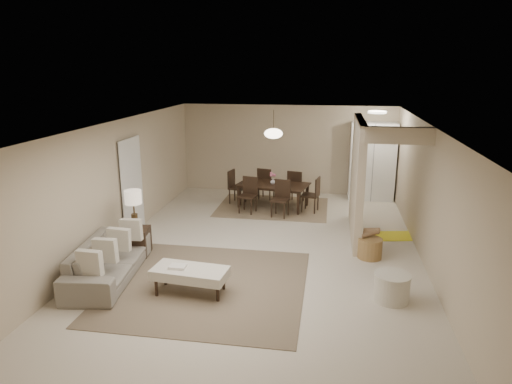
% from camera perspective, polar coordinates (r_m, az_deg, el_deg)
% --- Properties ---
extents(floor, '(9.00, 9.00, 0.00)m').
position_cam_1_polar(floor, '(9.10, 0.98, -7.37)').
color(floor, beige).
rests_on(floor, ground).
extents(ceiling, '(9.00, 9.00, 0.00)m').
position_cam_1_polar(ceiling, '(8.45, 1.06, 8.46)').
color(ceiling, white).
rests_on(ceiling, back_wall).
extents(back_wall, '(6.00, 0.00, 6.00)m').
position_cam_1_polar(back_wall, '(13.06, 3.91, 5.33)').
color(back_wall, '#C7B497').
rests_on(back_wall, floor).
extents(left_wall, '(0.00, 9.00, 9.00)m').
position_cam_1_polar(left_wall, '(9.58, -17.03, 1.00)').
color(left_wall, '#C7B497').
rests_on(left_wall, floor).
extents(right_wall, '(0.00, 9.00, 9.00)m').
position_cam_1_polar(right_wall, '(8.79, 20.75, -0.60)').
color(right_wall, '#C7B497').
rests_on(right_wall, floor).
extents(partition, '(0.15, 2.50, 2.50)m').
position_cam_1_polar(partition, '(9.84, 12.53, 1.67)').
color(partition, '#C7B497').
rests_on(partition, floor).
extents(doorway, '(0.04, 0.90, 2.04)m').
position_cam_1_polar(doorway, '(10.15, -15.30, 0.57)').
color(doorway, black).
rests_on(doorway, floor).
extents(pantry_cabinet, '(1.20, 0.55, 2.10)m').
position_cam_1_polar(pantry_cabinet, '(12.75, 14.33, 3.72)').
color(pantry_cabinet, white).
rests_on(pantry_cabinet, floor).
extents(flush_light, '(0.44, 0.44, 0.05)m').
position_cam_1_polar(flush_light, '(11.60, 14.91, 9.63)').
color(flush_light, white).
rests_on(flush_light, ceiling).
extents(living_rug, '(3.20, 3.20, 0.01)m').
position_cam_1_polar(living_rug, '(7.79, -6.05, -11.49)').
color(living_rug, brown).
rests_on(living_rug, floor).
extents(sofa, '(2.28, 1.11, 0.64)m').
position_cam_1_polar(sofa, '(8.27, -17.97, -8.17)').
color(sofa, gray).
rests_on(sofa, floor).
extents(ottoman_bench, '(1.24, 0.66, 0.43)m').
position_cam_1_polar(ottoman_bench, '(7.44, -8.25, -10.04)').
color(ottoman_bench, beige).
rests_on(ottoman_bench, living_rug).
extents(side_table, '(0.55, 0.55, 0.53)m').
position_cam_1_polar(side_table, '(9.13, -14.73, -6.03)').
color(side_table, black).
rests_on(side_table, floor).
extents(table_lamp, '(0.32, 0.32, 0.76)m').
position_cam_1_polar(table_lamp, '(8.87, -15.09, -1.04)').
color(table_lamp, '#45331D').
rests_on(table_lamp, side_table).
extents(round_pouf, '(0.56, 0.56, 0.44)m').
position_cam_1_polar(round_pouf, '(7.52, 16.61, -11.35)').
color(round_pouf, beige).
rests_on(round_pouf, floor).
extents(wicker_basket, '(0.60, 0.60, 0.39)m').
position_cam_1_polar(wicker_basket, '(8.98, 14.05, -6.84)').
color(wicker_basket, olive).
rests_on(wicker_basket, floor).
extents(dining_rug, '(2.80, 2.10, 0.01)m').
position_cam_1_polar(dining_rug, '(11.84, 2.10, -1.89)').
color(dining_rug, '#756248').
rests_on(dining_rug, floor).
extents(dining_table, '(1.94, 1.35, 0.62)m').
position_cam_1_polar(dining_table, '(11.76, 2.11, -0.47)').
color(dining_table, black).
rests_on(dining_table, dining_rug).
extents(dining_chairs, '(2.41, 1.95, 0.89)m').
position_cam_1_polar(dining_chairs, '(11.72, 2.12, 0.16)').
color(dining_chairs, black).
rests_on(dining_chairs, dining_rug).
extents(vase, '(0.15, 0.15, 0.15)m').
position_cam_1_polar(vase, '(11.66, 2.13, 1.35)').
color(vase, silver).
rests_on(vase, dining_table).
extents(yellow_mat, '(1.05, 0.76, 0.01)m').
position_cam_1_polar(yellow_mat, '(10.29, 16.94, -5.28)').
color(yellow_mat, yellow).
rests_on(yellow_mat, floor).
extents(pendant_light, '(0.46, 0.46, 0.71)m').
position_cam_1_polar(pendant_light, '(11.43, 2.19, 7.32)').
color(pendant_light, '#45331D').
rests_on(pendant_light, ceiling).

